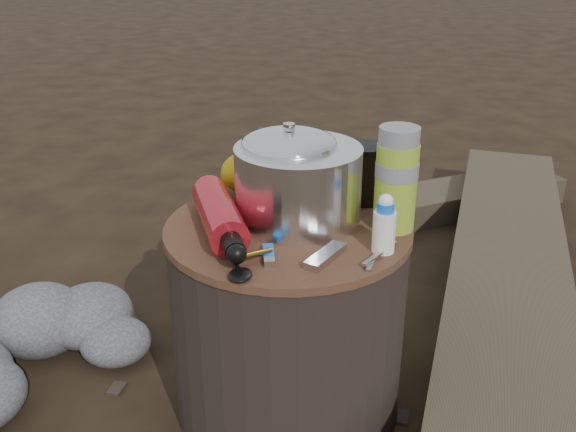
# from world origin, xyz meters

# --- Properties ---
(ground) EXTENTS (60.00, 60.00, 0.00)m
(ground) POSITION_xyz_m (0.00, 0.00, 0.00)
(ground) COLOR black
(ground) RESTS_ON ground
(stump) EXTENTS (0.50, 0.50, 0.46)m
(stump) POSITION_xyz_m (0.00, 0.00, 0.23)
(stump) COLOR black
(stump) RESTS_ON ground
(rock_ring) EXTENTS (0.39, 0.84, 0.17)m
(rock_ring) POSITION_xyz_m (-0.57, -0.12, 0.08)
(rock_ring) COLOR #525256
(rock_ring) RESTS_ON ground
(log_main) EXTENTS (0.65, 1.92, 0.16)m
(log_main) POSITION_xyz_m (0.57, 0.51, 0.08)
(log_main) COLOR #3E3527
(log_main) RESTS_ON ground
(log_small) EXTENTS (1.12, 0.77, 0.10)m
(log_small) POSITION_xyz_m (0.39, 1.12, 0.05)
(log_small) COLOR #3E3527
(log_small) RESTS_ON ground
(foil_windscreen) EXTENTS (0.26, 0.26, 0.16)m
(foil_windscreen) POSITION_xyz_m (0.02, 0.03, 0.54)
(foil_windscreen) COLOR silver
(foil_windscreen) RESTS_ON stump
(camping_pot) EXTENTS (0.19, 0.19, 0.19)m
(camping_pot) POSITION_xyz_m (-0.00, 0.05, 0.55)
(camping_pot) COLOR silver
(camping_pot) RESTS_ON stump
(fuel_bottle) EXTENTS (0.19, 0.32, 0.08)m
(fuel_bottle) POSITION_xyz_m (-0.13, -0.05, 0.50)
(fuel_bottle) COLOR #A3161F
(fuel_bottle) RESTS_ON stump
(thermos) EXTENTS (0.08, 0.08, 0.21)m
(thermos) POSITION_xyz_m (0.21, 0.02, 0.56)
(thermos) COLOR #8DB02B
(thermos) RESTS_ON stump
(travel_mug) EXTENTS (0.08, 0.08, 0.13)m
(travel_mug) POSITION_xyz_m (0.15, 0.15, 0.52)
(travel_mug) COLOR black
(travel_mug) RESTS_ON stump
(stuff_sack) EXTENTS (0.15, 0.12, 0.10)m
(stuff_sack) POSITION_xyz_m (-0.10, 0.16, 0.51)
(stuff_sack) COLOR #BC9A0C
(stuff_sack) RESTS_ON stump
(food_pouch) EXTENTS (0.11, 0.03, 0.14)m
(food_pouch) POSITION_xyz_m (-0.04, 0.21, 0.53)
(food_pouch) COLOR #1A1752
(food_pouch) RESTS_ON stump
(lighter) EXTENTS (0.03, 0.08, 0.01)m
(lighter) POSITION_xyz_m (-0.02, -0.14, 0.47)
(lighter) COLOR blue
(lighter) RESTS_ON stump
(multitool) EXTENTS (0.07, 0.11, 0.01)m
(multitool) POSITION_xyz_m (0.09, -0.14, 0.47)
(multitool) COLOR #B9B9BF
(multitool) RESTS_ON stump
(pot_grabber) EXTENTS (0.07, 0.12, 0.01)m
(pot_grabber) POSITION_xyz_m (0.18, -0.12, 0.46)
(pot_grabber) COLOR #B9B9BF
(pot_grabber) RESTS_ON stump
(spork) EXTENTS (0.09, 0.16, 0.01)m
(spork) POSITION_xyz_m (-0.08, -0.15, 0.47)
(spork) COLOR black
(spork) RESTS_ON stump
(squeeze_bottle) EXTENTS (0.04, 0.04, 0.10)m
(squeeze_bottle) POSITION_xyz_m (0.19, -0.09, 0.51)
(squeeze_bottle) COLOR white
(squeeze_bottle) RESTS_ON stump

